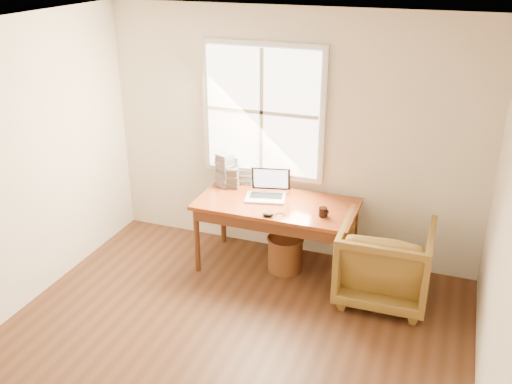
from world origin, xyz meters
TOP-DOWN VIEW (x-y plane):
  - room_shell at (-0.02, 0.16)m, footprint 4.04×4.54m
  - desk at (0.00, 1.80)m, footprint 1.60×0.80m
  - armchair at (1.13, 1.63)m, footprint 0.85×0.87m
  - wicker_stool at (0.10, 1.80)m, footprint 0.46×0.46m
  - laptop at (-0.14, 1.84)m, footprint 0.47×0.48m
  - mouse at (0.02, 1.47)m, footprint 0.12×0.10m
  - coffee_mug at (0.51, 1.65)m, footprint 0.08×0.08m
  - cd_stack_a at (-0.62, 2.12)m, footprint 0.19×0.17m
  - cd_stack_b at (-0.58, 2.00)m, footprint 0.17×0.15m
  - cd_stack_c at (-0.65, 2.02)m, footprint 0.20×0.19m
  - cd_stack_d at (-0.47, 2.16)m, footprint 0.17×0.16m

SIDE VIEW (x-z plane):
  - wicker_stool at x=0.10m, z-range 0.00..0.36m
  - armchair at x=1.13m, z-range 0.00..0.78m
  - desk at x=0.00m, z-range 0.71..0.75m
  - mouse at x=0.02m, z-range 0.75..0.79m
  - coffee_mug at x=0.51m, z-range 0.75..0.84m
  - cd_stack_d at x=-0.47m, z-range 0.75..0.95m
  - cd_stack_b at x=-0.58m, z-range 0.75..0.97m
  - laptop at x=-0.14m, z-range 0.75..1.04m
  - cd_stack_a at x=-0.62m, z-range 0.75..1.06m
  - cd_stack_c at x=-0.65m, z-range 0.75..1.11m
  - room_shell at x=-0.02m, z-range 0.00..2.64m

